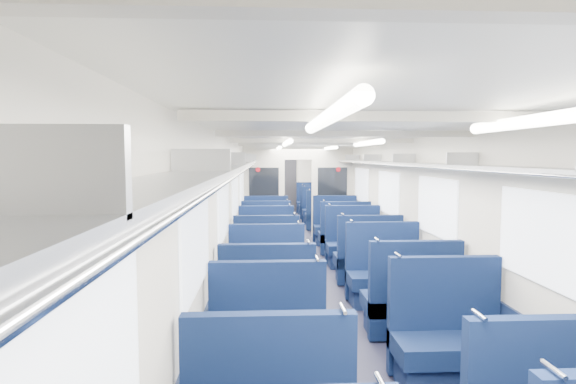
% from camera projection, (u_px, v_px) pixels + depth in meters
% --- Properties ---
extents(floor, '(2.80, 18.00, 0.01)m').
position_uv_depth(floor, '(309.00, 263.00, 8.84)').
color(floor, black).
rests_on(floor, ground).
extents(ceiling, '(2.80, 18.00, 0.01)m').
position_uv_depth(ceiling, '(309.00, 142.00, 8.66)').
color(ceiling, silver).
rests_on(ceiling, wall_left).
extents(wall_left, '(0.02, 18.00, 2.35)m').
position_uv_depth(wall_left, '(236.00, 204.00, 8.68)').
color(wall_left, beige).
rests_on(wall_left, floor).
extents(dado_left, '(0.03, 17.90, 0.70)m').
position_uv_depth(dado_left, '(237.00, 246.00, 8.75)').
color(dado_left, '#101B37').
rests_on(dado_left, floor).
extents(wall_right, '(0.02, 18.00, 2.35)m').
position_uv_depth(wall_right, '(381.00, 203.00, 8.82)').
color(wall_right, beige).
rests_on(wall_right, floor).
extents(dado_right, '(0.03, 17.90, 0.70)m').
position_uv_depth(dado_right, '(379.00, 245.00, 8.89)').
color(dado_right, '#101B37').
rests_on(dado_right, floor).
extents(wall_far, '(2.80, 0.02, 2.35)m').
position_uv_depth(wall_far, '(287.00, 180.00, 17.71)').
color(wall_far, beige).
rests_on(wall_far, floor).
extents(luggage_rack_left, '(0.36, 17.40, 0.18)m').
position_uv_depth(luggage_rack_left, '(246.00, 162.00, 8.63)').
color(luggage_rack_left, '#B2B5BA').
rests_on(luggage_rack_left, wall_left).
extents(luggage_rack_right, '(0.36, 17.40, 0.18)m').
position_uv_depth(luggage_rack_right, '(372.00, 162.00, 8.75)').
color(luggage_rack_right, '#B2B5BA').
rests_on(luggage_rack_right, wall_right).
extents(windows, '(2.78, 15.60, 0.75)m').
position_uv_depth(windows, '(312.00, 193.00, 8.28)').
color(windows, white).
rests_on(windows, wall_left).
extents(ceiling_fittings, '(2.70, 16.06, 0.11)m').
position_uv_depth(ceiling_fittings, '(311.00, 145.00, 8.41)').
color(ceiling_fittings, beige).
rests_on(ceiling_fittings, ceiling).
extents(end_door, '(0.75, 0.06, 2.00)m').
position_uv_depth(end_door, '(287.00, 184.00, 17.67)').
color(end_door, black).
rests_on(end_door, floor).
extents(bulkhead, '(2.80, 0.10, 2.35)m').
position_uv_depth(bulkhead, '(298.00, 190.00, 11.63)').
color(bulkhead, beige).
rests_on(bulkhead, floor).
extents(seat_6, '(1.05, 0.58, 1.17)m').
position_uv_depth(seat_6, '(268.00, 353.00, 3.97)').
color(seat_6, '#0D1D42').
rests_on(seat_6, floor).
extents(seat_7, '(1.05, 0.58, 1.17)m').
position_uv_depth(seat_7, '(449.00, 344.00, 4.16)').
color(seat_7, '#0D1D42').
rests_on(seat_7, floor).
extents(seat_8, '(1.05, 0.58, 1.17)m').
position_uv_depth(seat_8, '(267.00, 310.00, 5.07)').
color(seat_8, '#0D1D42').
rests_on(seat_8, floor).
extents(seat_9, '(1.05, 0.58, 1.17)m').
position_uv_depth(seat_9, '(411.00, 305.00, 5.25)').
color(seat_9, '#0D1D42').
rests_on(seat_9, floor).
extents(seat_10, '(1.05, 0.58, 1.17)m').
position_uv_depth(seat_10, '(267.00, 282.00, 6.21)').
color(seat_10, '#0D1D42').
rests_on(seat_10, floor).
extents(seat_11, '(1.05, 0.58, 1.17)m').
position_uv_depth(seat_11, '(384.00, 278.00, 6.42)').
color(seat_11, '#0D1D42').
rests_on(seat_11, floor).
extents(seat_12, '(1.05, 0.58, 1.17)m').
position_uv_depth(seat_12, '(266.00, 262.00, 7.43)').
color(seat_12, '#0D1D42').
rests_on(seat_12, floor).
extents(seat_13, '(1.05, 0.58, 1.17)m').
position_uv_depth(seat_13, '(368.00, 261.00, 7.45)').
color(seat_13, '#0D1D42').
rests_on(seat_13, floor).
extents(seat_14, '(1.05, 0.58, 1.17)m').
position_uv_depth(seat_14, '(266.00, 248.00, 8.55)').
color(seat_14, '#0D1D42').
rests_on(seat_14, floor).
extents(seat_15, '(1.05, 0.58, 1.17)m').
position_uv_depth(seat_15, '(354.00, 247.00, 8.63)').
color(seat_15, '#0D1D42').
rests_on(seat_15, floor).
extents(seat_16, '(1.05, 0.58, 1.17)m').
position_uv_depth(seat_16, '(266.00, 236.00, 9.80)').
color(seat_16, '#0D1D42').
rests_on(seat_16, floor).
extents(seat_17, '(1.05, 0.58, 1.17)m').
position_uv_depth(seat_17, '(344.00, 237.00, 9.66)').
color(seat_17, '#0D1D42').
rests_on(seat_17, floor).
extents(seat_18, '(1.05, 0.58, 1.17)m').
position_uv_depth(seat_18, '(266.00, 229.00, 10.75)').
color(seat_18, '#0D1D42').
rests_on(seat_18, floor).
extents(seat_19, '(1.05, 0.58, 1.17)m').
position_uv_depth(seat_19, '(335.00, 229.00, 10.84)').
color(seat_19, '#0D1D42').
rests_on(seat_19, floor).
extents(seat_20, '(1.05, 0.58, 1.17)m').
position_uv_depth(seat_20, '(266.00, 217.00, 12.96)').
color(seat_20, '#0D1D42').
rests_on(seat_20, floor).
extents(seat_21, '(1.05, 0.58, 1.17)m').
position_uv_depth(seat_21, '(324.00, 217.00, 12.89)').
color(seat_21, '#0D1D42').
rests_on(seat_21, floor).
extents(seat_22, '(1.05, 0.58, 1.17)m').
position_uv_depth(seat_22, '(266.00, 213.00, 13.97)').
color(seat_22, '#0D1D42').
rests_on(seat_22, floor).
extents(seat_23, '(1.05, 0.58, 1.17)m').
position_uv_depth(seat_23, '(319.00, 212.00, 14.13)').
color(seat_23, '#0D1D42').
rests_on(seat_23, floor).
extents(seat_24, '(1.05, 0.58, 1.17)m').
position_uv_depth(seat_24, '(266.00, 208.00, 15.15)').
color(seat_24, '#0D1D42').
rests_on(seat_24, floor).
extents(seat_25, '(1.05, 0.58, 1.17)m').
position_uv_depth(seat_25, '(315.00, 208.00, 15.17)').
color(seat_25, '#0D1D42').
rests_on(seat_25, floor).
extents(seat_26, '(1.05, 0.58, 1.17)m').
position_uv_depth(seat_26, '(266.00, 204.00, 16.43)').
color(seat_26, '#0D1D42').
rests_on(seat_26, floor).
extents(seat_27, '(1.05, 0.58, 1.17)m').
position_uv_depth(seat_27, '(311.00, 204.00, 16.51)').
color(seat_27, '#0D1D42').
rests_on(seat_27, floor).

